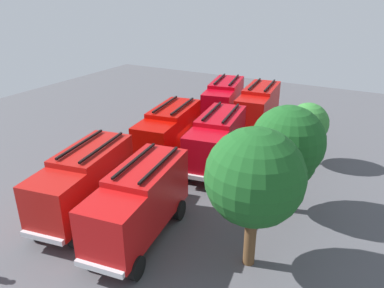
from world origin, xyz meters
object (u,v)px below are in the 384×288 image
at_px(tree_1, 287,143).
at_px(firefighter_0, 150,129).
at_px(traffic_cone_0, 183,132).
at_px(fire_truck_1, 169,131).
at_px(fire_truck_3, 258,106).
at_px(fire_truck_4, 216,139).
at_px(tree_0, 308,123).
at_px(tree_3, 255,178).
at_px(fire_truck_2, 84,180).
at_px(traffic_cone_2, 224,203).
at_px(fire_truck_0, 224,99).
at_px(firefighter_4, 272,132).
at_px(traffic_cone_1, 189,129).
at_px(tree_2, 288,160).
at_px(fire_truck_5, 139,201).
at_px(firefighter_2, 293,132).
at_px(firefighter_3, 241,171).

bearing_deg(tree_1, firefighter_0, -112.77).
xyz_separation_m(tree_1, traffic_cone_0, (-7.33, -10.74, -3.83)).
bearing_deg(tree_1, fire_truck_1, -107.39).
bearing_deg(fire_truck_3, fire_truck_4, -5.21).
xyz_separation_m(fire_truck_1, firefighter_0, (-2.42, -3.38, -1.25)).
bearing_deg(tree_0, tree_3, 1.66).
distance_m(fire_truck_2, traffic_cone_2, 8.05).
distance_m(fire_truck_0, tree_1, 15.62).
height_order(fire_truck_0, fire_truck_1, same).
distance_m(firefighter_0, tree_3, 16.93).
bearing_deg(firefighter_4, fire_truck_4, -161.79).
bearing_deg(fire_truck_4, firefighter_0, -115.76).
xyz_separation_m(fire_truck_3, traffic_cone_1, (3.74, -4.91, -1.87)).
bearing_deg(tree_2, fire_truck_4, -118.70).
height_order(fire_truck_3, fire_truck_5, same).
bearing_deg(fire_truck_5, firefighter_4, 164.59).
relative_size(firefighter_0, firefighter_2, 0.90).
xyz_separation_m(fire_truck_3, tree_1, (12.06, 5.77, 2.03)).
bearing_deg(tree_1, fire_truck_3, -154.45).
distance_m(fire_truck_4, firefighter_2, 7.89).
xyz_separation_m(tree_1, tree_2, (0.01, 0.12, -1.00)).
bearing_deg(traffic_cone_1, firefighter_3, 48.47).
bearing_deg(traffic_cone_1, tree_1, 52.04).
xyz_separation_m(tree_0, tree_3, (12.11, 0.35, 1.47)).
xyz_separation_m(fire_truck_1, tree_2, (2.95, 9.53, 1.03)).
height_order(fire_truck_1, firefighter_4, fire_truck_1).
height_order(firefighter_3, firefighter_4, firefighter_4).
height_order(fire_truck_5, firefighter_0, fire_truck_5).
bearing_deg(fire_truck_4, tree_0, 117.43).
relative_size(fire_truck_2, tree_3, 1.13).
distance_m(fire_truck_1, traffic_cone_0, 4.92).
bearing_deg(tree_3, fire_truck_5, -81.18).
distance_m(firefighter_2, tree_3, 15.69).
bearing_deg(firefighter_4, fire_truck_2, -164.46).
distance_m(fire_truck_5, tree_2, 8.30).
distance_m(fire_truck_4, tree_2, 6.65).
bearing_deg(tree_3, traffic_cone_1, -141.62).
distance_m(fire_truck_0, firefighter_4, 6.61).
relative_size(fire_truck_4, tree_2, 1.58).
bearing_deg(firefighter_0, tree_0, -16.48).
relative_size(firefighter_0, traffic_cone_0, 2.30).
relative_size(firefighter_0, tree_0, 0.36).
height_order(firefighter_0, tree_2, tree_2).
height_order(firefighter_0, firefighter_4, firefighter_4).
xyz_separation_m(fire_truck_2, fire_truck_4, (-8.86, 3.80, 0.00)).
height_order(fire_truck_4, traffic_cone_1, fire_truck_4).
bearing_deg(fire_truck_5, traffic_cone_1, -168.27).
relative_size(firefighter_0, tree_1, 0.26).
bearing_deg(firefighter_3, fire_truck_3, -158.09).
relative_size(fire_truck_0, traffic_cone_1, 13.22).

